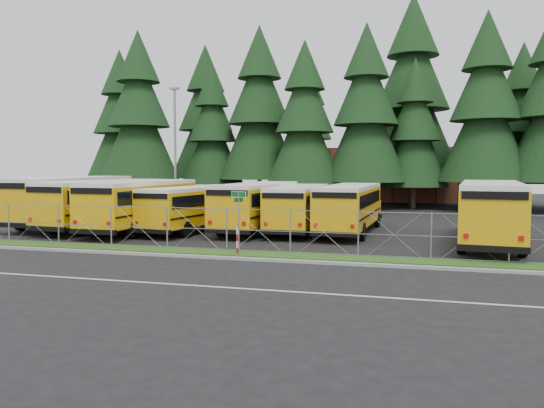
{
  "coord_description": "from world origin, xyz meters",
  "views": [
    {
      "loc": [
        7.36,
        -23.76,
        3.86
      ],
      "look_at": [
        -0.21,
        4.0,
        1.85
      ],
      "focal_mm": 35.0,
      "sensor_mm": 36.0,
      "label": 1
    }
  ],
  "objects_px": {
    "bus_4": "(259,207)",
    "striped_bollard": "(237,241)",
    "bus_1": "(109,205)",
    "bus_0": "(76,201)",
    "street_sign": "(239,209)",
    "light_standard": "(175,146)",
    "bus_2": "(145,206)",
    "bus_5": "(300,209)",
    "bus_3": "(197,209)",
    "bus_6": "(351,209)",
    "bus_east": "(490,214)"
  },
  "relations": [
    {
      "from": "light_standard",
      "to": "bus_2",
      "type": "bearing_deg",
      "value": -74.49
    },
    {
      "from": "striped_bollard",
      "to": "light_standard",
      "type": "xyz_separation_m",
      "value": [
        -11.03,
        16.9,
        4.9
      ]
    },
    {
      "from": "bus_4",
      "to": "light_standard",
      "type": "distance_m",
      "value": 13.13
    },
    {
      "from": "bus_3",
      "to": "bus_6",
      "type": "relative_size",
      "value": 0.95
    },
    {
      "from": "street_sign",
      "to": "light_standard",
      "type": "relative_size",
      "value": 0.28
    },
    {
      "from": "bus_1",
      "to": "street_sign",
      "type": "relative_size",
      "value": 4.12
    },
    {
      "from": "bus_4",
      "to": "striped_bollard",
      "type": "height_order",
      "value": "bus_4"
    },
    {
      "from": "bus_3",
      "to": "bus_6",
      "type": "height_order",
      "value": "bus_6"
    },
    {
      "from": "bus_5",
      "to": "light_standard",
      "type": "bearing_deg",
      "value": 144.7
    },
    {
      "from": "bus_3",
      "to": "street_sign",
      "type": "bearing_deg",
      "value": -48.19
    },
    {
      "from": "street_sign",
      "to": "light_standard",
      "type": "distance_m",
      "value": 20.8
    },
    {
      "from": "bus_2",
      "to": "bus_3",
      "type": "height_order",
      "value": "bus_2"
    },
    {
      "from": "bus_4",
      "to": "street_sign",
      "type": "bearing_deg",
      "value": -76.39
    },
    {
      "from": "bus_2",
      "to": "street_sign",
      "type": "relative_size",
      "value": 4.11
    },
    {
      "from": "bus_4",
      "to": "bus_6",
      "type": "xyz_separation_m",
      "value": [
        5.51,
        0.2,
        -0.04
      ]
    },
    {
      "from": "bus_1",
      "to": "street_sign",
      "type": "xyz_separation_m",
      "value": [
        11.13,
        -7.54,
        0.52
      ]
    },
    {
      "from": "bus_5",
      "to": "light_standard",
      "type": "xyz_separation_m",
      "value": [
        -11.9,
        7.91,
        4.13
      ]
    },
    {
      "from": "bus_6",
      "to": "bus_east",
      "type": "distance_m",
      "value": 7.77
    },
    {
      "from": "street_sign",
      "to": "bus_3",
      "type": "bearing_deg",
      "value": 124.06
    },
    {
      "from": "bus_5",
      "to": "bus_4",
      "type": "bearing_deg",
      "value": -175.17
    },
    {
      "from": "bus_4",
      "to": "bus_5",
      "type": "bearing_deg",
      "value": 9.04
    },
    {
      "from": "bus_6",
      "to": "bus_east",
      "type": "bearing_deg",
      "value": -18.97
    },
    {
      "from": "bus_east",
      "to": "street_sign",
      "type": "bearing_deg",
      "value": -144.12
    },
    {
      "from": "bus_5",
      "to": "street_sign",
      "type": "relative_size",
      "value": 3.72
    },
    {
      "from": "bus_0",
      "to": "bus_4",
      "type": "xyz_separation_m",
      "value": [
        12.54,
        0.39,
        -0.16
      ]
    },
    {
      "from": "bus_east",
      "to": "bus_5",
      "type": "bearing_deg",
      "value": 169.89
    },
    {
      "from": "bus_5",
      "to": "striped_bollard",
      "type": "relative_size",
      "value": 8.71
    },
    {
      "from": "bus_east",
      "to": "light_standard",
      "type": "bearing_deg",
      "value": 159.84
    },
    {
      "from": "bus_6",
      "to": "light_standard",
      "type": "relative_size",
      "value": 1.06
    },
    {
      "from": "bus_0",
      "to": "light_standard",
      "type": "bearing_deg",
      "value": 70.42
    },
    {
      "from": "bus_3",
      "to": "striped_bollard",
      "type": "bearing_deg",
      "value": -48.03
    },
    {
      "from": "bus_1",
      "to": "striped_bollard",
      "type": "relative_size",
      "value": 9.64
    },
    {
      "from": "bus_1",
      "to": "light_standard",
      "type": "bearing_deg",
      "value": 96.54
    },
    {
      "from": "street_sign",
      "to": "bus_0",
      "type": "bearing_deg",
      "value": 148.98
    },
    {
      "from": "bus_0",
      "to": "bus_2",
      "type": "relative_size",
      "value": 1.06
    },
    {
      "from": "bus_1",
      "to": "bus_4",
      "type": "bearing_deg",
      "value": 15.03
    },
    {
      "from": "bus_2",
      "to": "street_sign",
      "type": "bearing_deg",
      "value": -39.08
    },
    {
      "from": "bus_4",
      "to": "light_standard",
      "type": "height_order",
      "value": "light_standard"
    },
    {
      "from": "bus_3",
      "to": "striped_bollard",
      "type": "relative_size",
      "value": 8.54
    },
    {
      "from": "bus_1",
      "to": "striped_bollard",
      "type": "height_order",
      "value": "bus_1"
    },
    {
      "from": "bus_2",
      "to": "bus_5",
      "type": "distance_m",
      "value": 9.35
    },
    {
      "from": "bus_2",
      "to": "bus_1",
      "type": "bearing_deg",
      "value": 170.55
    },
    {
      "from": "bus_1",
      "to": "bus_0",
      "type": "bearing_deg",
      "value": 167.64
    },
    {
      "from": "bus_6",
      "to": "light_standard",
      "type": "bearing_deg",
      "value": 154.59
    },
    {
      "from": "bus_2",
      "to": "bus_3",
      "type": "bearing_deg",
      "value": 15.73
    },
    {
      "from": "striped_bollard",
      "to": "street_sign",
      "type": "bearing_deg",
      "value": -60.28
    },
    {
      "from": "bus_1",
      "to": "bus_2",
      "type": "relative_size",
      "value": 1.0
    },
    {
      "from": "bus_5",
      "to": "bus_2",
      "type": "bearing_deg",
      "value": -167.79
    },
    {
      "from": "bus_1",
      "to": "bus_3",
      "type": "bearing_deg",
      "value": 9.2
    },
    {
      "from": "bus_east",
      "to": "striped_bollard",
      "type": "distance_m",
      "value": 12.7
    }
  ]
}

